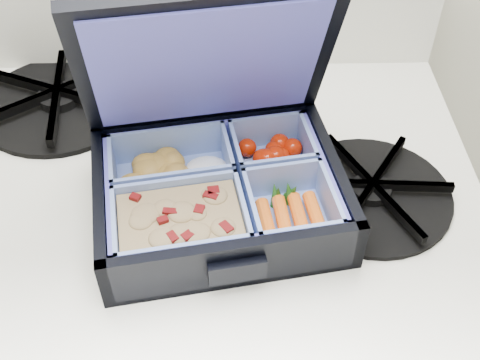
{
  "coord_description": "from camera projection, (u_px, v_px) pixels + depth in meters",
  "views": [
    {
      "loc": [
        0.19,
        1.28,
        1.28
      ],
      "look_at": [
        0.2,
        1.68,
        0.87
      ],
      "focal_mm": 45.0,
      "sensor_mm": 36.0,
      "label": 1
    }
  ],
  "objects": [
    {
      "name": "fork",
      "position": [
        285.0,
        136.0,
        0.67
      ],
      "size": [
        0.06,
        0.18,
        0.01
      ],
      "primitive_type": null,
      "rotation": [
        0.0,
        0.0,
        -0.21
      ],
      "color": "#AFADC6",
      "rests_on": "stove"
    },
    {
      "name": "burner_grate_rear",
      "position": [
        59.0,
        98.0,
        0.7
      ],
      "size": [
        0.25,
        0.25,
        0.02
      ],
      "primitive_type": "cylinder",
      "rotation": [
        0.0,
        0.0,
        -0.42
      ],
      "color": "black",
      "rests_on": "stove"
    },
    {
      "name": "burner_grate",
      "position": [
        372.0,
        188.0,
        0.6
      ],
      "size": [
        0.17,
        0.17,
        0.02
      ],
      "primitive_type": "cylinder",
      "rotation": [
        0.0,
        0.0,
        -0.07
      ],
      "color": "black",
      "rests_on": "stove"
    },
    {
      "name": "bento_box",
      "position": [
        219.0,
        193.0,
        0.57
      ],
      "size": [
        0.26,
        0.22,
        0.06
      ],
      "primitive_type": null,
      "rotation": [
        0.0,
        0.0,
        0.16
      ],
      "color": "black",
      "rests_on": "stove"
    }
  ]
}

